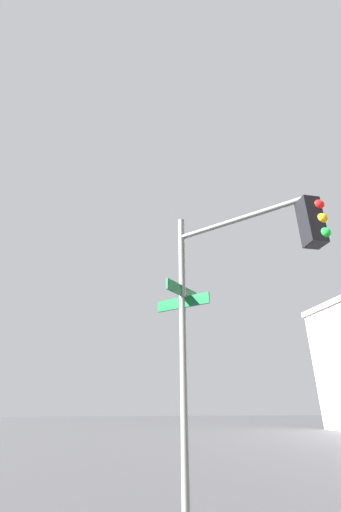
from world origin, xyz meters
name	(u,v)px	position (x,y,z in m)	size (l,w,h in m)	color
traffic_signal_near	(240,279)	(-6.00, -6.41, 3.56)	(2.29, 2.28, 5.08)	slate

